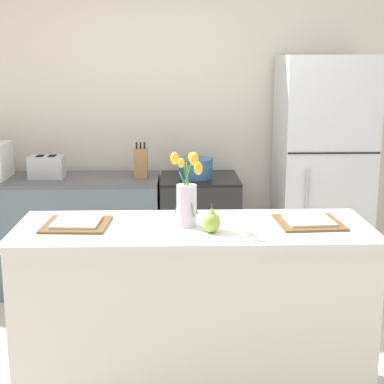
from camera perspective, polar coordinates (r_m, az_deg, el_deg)
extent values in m
cube|color=silver|center=(4.87, -0.63, 7.67)|extent=(5.20, 0.08, 2.70)
cube|color=silver|center=(3.14, 0.14, -12.00)|extent=(1.76, 0.62, 0.92)
cube|color=silver|center=(2.97, 0.15, -3.63)|extent=(1.80, 0.66, 0.03)
cube|color=slate|center=(4.75, -13.44, -4.12)|extent=(1.68, 0.60, 0.86)
cube|color=#515156|center=(4.64, -13.71, 1.16)|extent=(1.68, 0.60, 0.03)
cube|color=black|center=(4.65, 0.73, -4.07)|extent=(0.60, 0.60, 0.87)
cube|color=black|center=(4.55, 0.74, 1.32)|extent=(0.60, 0.60, 0.02)
cube|color=black|center=(4.37, 0.90, -5.62)|extent=(0.42, 0.01, 0.29)
cube|color=silver|center=(4.68, 12.45, 1.67)|extent=(0.68, 0.64, 1.81)
cube|color=black|center=(4.33, 13.61, 3.69)|extent=(0.67, 0.01, 0.01)
cylinder|color=#B2B5B7|center=(4.37, 10.98, -2.88)|extent=(0.02, 0.02, 0.79)
cylinder|color=silver|center=(2.94, -0.53, -1.35)|extent=(0.10, 0.10, 0.21)
cylinder|color=#4C9342|center=(2.92, -0.32, -0.14)|extent=(0.10, 0.03, 0.22)
ellipsoid|color=yellow|center=(2.88, 0.61, 2.32)|extent=(0.04, 0.04, 0.07)
cylinder|color=#4C9342|center=(2.94, -0.32, 0.38)|extent=(0.03, 0.06, 0.27)
ellipsoid|color=yellow|center=(2.94, -0.08, 3.38)|extent=(0.03, 0.03, 0.05)
cylinder|color=#4C9342|center=(2.93, -0.90, 0.31)|extent=(0.09, 0.06, 0.26)
ellipsoid|color=yellow|center=(2.93, -1.70, 3.29)|extent=(0.04, 0.04, 0.06)
cylinder|color=#4C9342|center=(2.91, -0.72, 0.09)|extent=(0.04, 0.03, 0.26)
ellipsoid|color=yellow|center=(2.87, -1.05, 2.85)|extent=(0.03, 0.03, 0.05)
cylinder|color=#4C9342|center=(2.90, -0.35, 0.34)|extent=(0.06, 0.10, 0.27)
ellipsoid|color=yellow|center=(2.83, 0.22, 3.25)|extent=(0.04, 0.04, 0.07)
ellipsoid|color=#9EBC47|center=(2.84, 1.91, -2.98)|extent=(0.09, 0.09, 0.10)
cone|color=#9EBC47|center=(2.83, 1.92, -1.87)|extent=(0.05, 0.05, 0.04)
cylinder|color=brown|center=(2.82, 1.92, -1.36)|extent=(0.01, 0.01, 0.02)
cube|color=brown|center=(3.03, -11.12, -3.09)|extent=(0.34, 0.34, 0.01)
cube|color=silver|center=(3.03, -11.13, -2.88)|extent=(0.24, 0.24, 0.01)
cube|color=brown|center=(3.07, 11.25, -2.91)|extent=(0.34, 0.34, 0.01)
cube|color=silver|center=(3.07, 11.26, -2.70)|extent=(0.24, 0.24, 0.01)
cube|color=#B7BABC|center=(4.63, -13.91, 2.37)|extent=(0.26, 0.18, 0.17)
cube|color=black|center=(4.63, -14.51, 3.40)|extent=(0.05, 0.11, 0.01)
cube|color=black|center=(4.61, -13.41, 3.42)|extent=(0.05, 0.11, 0.01)
cube|color=black|center=(4.66, -15.61, 2.65)|extent=(0.02, 0.02, 0.02)
cylinder|color=#386093|center=(4.50, 0.36, 2.25)|extent=(0.26, 0.26, 0.14)
cylinder|color=#386093|center=(4.49, 0.36, 3.19)|extent=(0.27, 0.27, 0.01)
sphere|color=black|center=(4.48, 0.36, 3.43)|extent=(0.02, 0.02, 0.02)
cube|color=#A37547|center=(4.54, -4.98, 2.83)|extent=(0.10, 0.14, 0.22)
cylinder|color=black|center=(4.53, -5.40, 4.51)|extent=(0.01, 0.01, 0.05)
cylinder|color=black|center=(4.52, -5.02, 4.52)|extent=(0.01, 0.01, 0.05)
cylinder|color=black|center=(4.52, -4.64, 4.52)|extent=(0.01, 0.01, 0.05)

